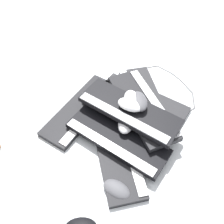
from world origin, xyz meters
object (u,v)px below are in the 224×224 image
keyboard_4 (142,106)px  mouse_5 (139,101)px  keyboard_0 (142,100)px  keyboard_1 (82,109)px  keyboard_3 (144,101)px  keyboard_5 (117,139)px  mouse_4 (94,98)px  mouse_1 (117,189)px  mouse_6 (131,105)px  keyboard_2 (117,151)px  keyboard_6 (129,110)px  mouse_3 (126,123)px  mouse_7 (132,100)px  mouse_0 (90,99)px

keyboard_4 → mouse_5: bearing=-175.2°
keyboard_0 → keyboard_1: same height
keyboard_3 → mouse_5: bearing=-161.9°
keyboard_1 → keyboard_3: bearing=-44.0°
keyboard_5 → mouse_4: bearing=66.7°
mouse_1 → mouse_6: size_ratio=1.00×
keyboard_2 → mouse_5: mouse_5 is taller
keyboard_6 → mouse_1: keyboard_6 is taller
keyboard_3 → mouse_3: bearing=-168.9°
keyboard_2 → mouse_4: size_ratio=4.02×
keyboard_1 → mouse_1: mouse_1 is taller
keyboard_4 → mouse_6: bearing=171.0°
mouse_1 → keyboard_2: bearing=120.5°
keyboard_2 → mouse_4: bearing=62.8°
keyboard_3 → keyboard_5: (-0.25, -0.04, 0.00)m
keyboard_0 → mouse_6: mouse_6 is taller
keyboard_3 → mouse_7: size_ratio=4.02×
mouse_6 → keyboard_4: bearing=63.5°
keyboard_2 → mouse_6: bearing=19.9°
keyboard_3 → mouse_0: (-0.16, 0.19, 0.01)m
keyboard_1 → mouse_3: 0.25m
keyboard_6 → keyboard_2: bearing=-158.9°
mouse_7 → mouse_1: bearing=-19.1°
keyboard_0 → keyboard_2: same height
keyboard_2 → keyboard_4: keyboard_4 is taller
keyboard_5 → mouse_4: (0.10, 0.23, 0.01)m
keyboard_2 → mouse_6: (0.15, 0.05, 0.13)m
mouse_0 → mouse_3: bearing=178.1°
keyboard_0 → keyboard_5: (-0.26, -0.06, 0.03)m
keyboard_1 → keyboard_4: bearing=-55.5°
keyboard_1 → mouse_3: mouse_3 is taller
keyboard_6 → mouse_7: size_ratio=4.13×
mouse_1 → mouse_5: 0.37m
mouse_7 → mouse_6: bearing=-18.8°
keyboard_6 → keyboard_1: bearing=109.9°
mouse_3 → mouse_5: mouse_5 is taller
keyboard_3 → mouse_3: 0.19m
keyboard_2 → mouse_1: mouse_1 is taller
keyboard_1 → mouse_0: mouse_0 is taller
keyboard_5 → mouse_5: (0.15, 0.01, 0.10)m
keyboard_4 → mouse_1: bearing=-157.3°
keyboard_0 → mouse_1: (-0.42, -0.20, 0.01)m
keyboard_0 → keyboard_5: bearing=-166.9°
keyboard_1 → keyboard_2: (-0.07, -0.27, 0.00)m
keyboard_5 → mouse_6: size_ratio=4.12×
keyboard_2 → mouse_7: size_ratio=4.02×
keyboard_3 → mouse_4: mouse_4 is taller
mouse_0 → mouse_5: (0.07, -0.22, 0.09)m
mouse_6 → mouse_4: bearing=167.8°
keyboard_0 → keyboard_3: (-0.02, -0.02, 0.03)m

